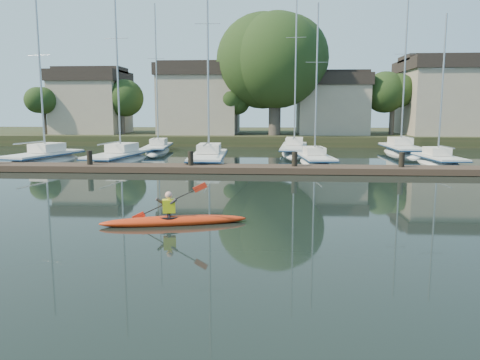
# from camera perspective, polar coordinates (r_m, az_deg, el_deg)

# --- Properties ---
(ground) EXTENTS (160.00, 160.00, 0.00)m
(ground) POSITION_cam_1_polar(r_m,az_deg,el_deg) (13.31, -3.42, -7.05)
(ground) COLOR black
(ground) RESTS_ON ground
(kayak) EXTENTS (4.63, 1.67, 1.48)m
(kayak) POSITION_cam_1_polar(r_m,az_deg,el_deg) (14.91, -8.14, -4.70)
(kayak) COLOR #B41A0D
(kayak) RESTS_ON ground
(dock) EXTENTS (34.00, 2.00, 1.80)m
(dock) POSITION_cam_1_polar(r_m,az_deg,el_deg) (26.98, 0.28, 1.40)
(dock) COLOR #3F2C24
(dock) RESTS_ON ground
(sailboat_0) EXTENTS (3.80, 8.20, 12.55)m
(sailboat_0) POSITION_cam_1_polar(r_m,az_deg,el_deg) (34.88, -22.80, 1.68)
(sailboat_0) COLOR silver
(sailboat_0) RESTS_ON ground
(sailboat_1) EXTENTS (3.24, 8.98, 14.36)m
(sailboat_1) POSITION_cam_1_polar(r_m,az_deg,el_deg) (33.46, -14.47, 1.84)
(sailboat_1) COLOR silver
(sailboat_1) RESTS_ON ground
(sailboat_2) EXTENTS (2.62, 9.55, 15.67)m
(sailboat_2) POSITION_cam_1_polar(r_m,az_deg,el_deg) (31.59, -3.84, 1.70)
(sailboat_2) COLOR silver
(sailboat_2) RESTS_ON ground
(sailboat_3) EXTENTS (2.53, 7.31, 11.56)m
(sailboat_3) POSITION_cam_1_polar(r_m,az_deg,el_deg) (31.84, 9.13, 1.71)
(sailboat_3) COLOR silver
(sailboat_3) RESTS_ON ground
(sailboat_4) EXTENTS (2.32, 6.47, 10.82)m
(sailboat_4) POSITION_cam_1_polar(r_m,az_deg,el_deg) (33.62, 23.01, 1.49)
(sailboat_4) COLOR silver
(sailboat_4) RESTS_ON ground
(sailboat_5) EXTENTS (2.68, 8.29, 13.48)m
(sailboat_5) POSITION_cam_1_polar(r_m,az_deg,el_deg) (41.07, -9.95, 3.22)
(sailboat_5) COLOR silver
(sailboat_5) RESTS_ON ground
(sailboat_6) EXTENTS (2.86, 10.25, 16.09)m
(sailboat_6) POSITION_cam_1_polar(r_m,az_deg,el_deg) (39.48, 6.60, 3.06)
(sailboat_6) COLOR silver
(sailboat_6) RESTS_ON ground
(sailboat_7) EXTENTS (2.26, 8.60, 13.87)m
(sailboat_7) POSITION_cam_1_polar(r_m,az_deg,el_deg) (40.66, 19.04, 2.78)
(sailboat_7) COLOR silver
(sailboat_7) RESTS_ON ground
(shore) EXTENTS (90.00, 25.25, 12.75)m
(shore) POSITION_cam_1_polar(r_m,az_deg,el_deg) (53.01, 3.78, 8.19)
(shore) COLOR #212E17
(shore) RESTS_ON ground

